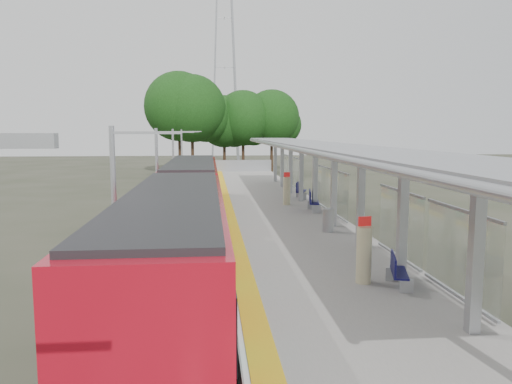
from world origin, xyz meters
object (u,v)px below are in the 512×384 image
Objects in this scene: train at (186,210)px; info_pillar_near at (364,254)px; litter_bin at (328,220)px; bench_far at (300,190)px; bench_near at (397,270)px; bench_mid at (312,200)px; info_pillar_far at (287,191)px.

train is 8.76m from info_pillar_near.
info_pillar_near is 7.18m from litter_bin.
bench_far is at bearing 86.28° from litter_bin.
bench_near is at bearing -41.24° from info_pillar_near.
bench_near is (6.04, -7.46, -0.57)m from train.
train is at bearing -129.25° from bench_mid.
litter_bin reaches higher than bench_near.
bench_mid is 2.65m from info_pillar_far.
litter_bin is (0.56, -7.85, -0.32)m from info_pillar_far.
train is 27.89× the size of litter_bin.
litter_bin is (-0.68, -10.41, -0.08)m from bench_far.
bench_near is 18.02m from bench_far.
train is 16.20× the size of bench_mid.
bench_mid is (6.39, 5.53, -0.46)m from train.
info_pillar_far reaches higher than bench_far.
info_pillar_near is 1.91× the size of litter_bin.
bench_far is (0.59, 18.01, 0.09)m from bench_near.
litter_bin is at bearing -75.86° from bench_far.
info_pillar_near is 14.98m from info_pillar_far.
train is 8.47m from bench_mid.
train is 14.59× the size of info_pillar_far.
bench_near is 7.60m from litter_bin.
info_pillar_near is at bearing -53.04° from train.
bench_far is 2.85m from info_pillar_far.
bench_mid is at bearing 40.88° from train.
bench_near is at bearing -51.01° from train.
bench_far is (0.25, 5.01, -0.02)m from bench_mid.
litter_bin is (5.96, 0.14, -0.56)m from train.
train is at bearing -104.33° from bench_far.
info_pillar_far is at bearing 121.80° from bench_mid.
info_pillar_far is (0.14, 14.98, -0.00)m from info_pillar_near.
train is 12.47m from bench_far.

